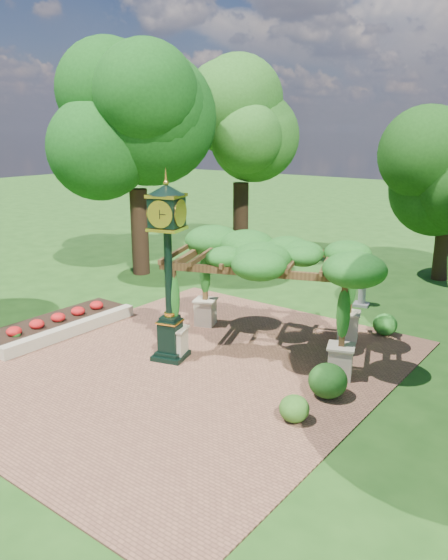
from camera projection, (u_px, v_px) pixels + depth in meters
The scene contains 12 objects.
ground at pixel (167, 380), 14.46m from camera, with size 120.00×120.00×0.00m, color #1E4714.
brick_plaza at pixel (192, 367), 15.22m from camera, with size 10.00×12.00×0.04m, color brown.
border_wall at pixel (72, 330), 17.48m from camera, with size 0.35×5.00×0.40m, color #C6B793.
flower_bed at pixel (55, 325), 18.01m from camera, with size 1.50×5.00×0.36m, color red.
pedestal_clock at pixel (168, 257), 14.96m from camera, with size 1.24×1.24×5.08m.
pergola at pixel (267, 258), 15.76m from camera, with size 6.30×5.10×3.43m.
sundial at pixel (362, 295), 20.42m from camera, with size 0.65×0.65×0.99m.
shrub_front at pixel (294, 409), 12.27m from camera, with size 0.69×0.69×0.62m, color #2C5C1A.
shrub_mid at pixel (328, 381), 13.36m from camera, with size 0.96×0.96×0.86m, color #1B4914.
shrub_back at pixel (385, 324), 17.44m from camera, with size 0.77×0.77×0.69m, color #205E1B.
tree_west_near at pixel (135, 118), 23.27m from camera, with size 5.39×5.39×9.97m.
tree_west_far at pixel (241, 124), 26.88m from camera, with size 4.21×4.21×9.76m.
Camera 1 is at (9.22, -9.60, 6.43)m, focal length 35.00 mm.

